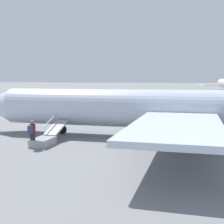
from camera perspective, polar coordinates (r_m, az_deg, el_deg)
ground_plane at (r=22.43m, az=9.53°, el=-4.87°), size 600.00×600.00×0.00m
airplane_main at (r=22.06m, az=12.15°, el=0.52°), size 30.68×23.15×7.17m
boarding_stairs at (r=20.62m, az=-11.99°, el=-4.81°), size 1.30×4.08×1.76m
passenger at (r=19.62m, az=-14.36°, el=-3.58°), size 0.36×0.55×1.74m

